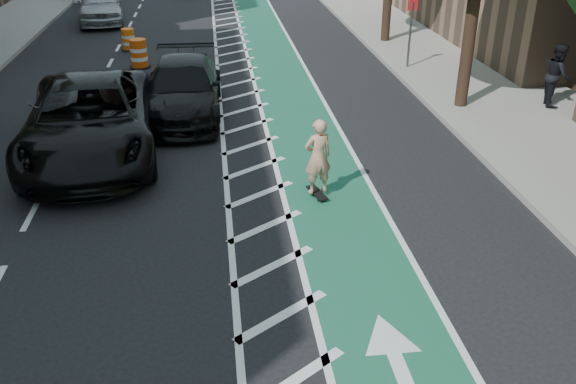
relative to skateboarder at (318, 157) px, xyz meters
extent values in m
plane|color=black|center=(-2.72, -2.58, -0.93)|extent=(120.00, 120.00, 0.00)
cube|color=#1B5E42|center=(0.28, 7.42, -0.92)|extent=(2.00, 90.00, 0.01)
cube|color=silver|center=(-1.22, 7.42, -0.92)|extent=(1.40, 90.00, 0.01)
cube|color=gray|center=(6.78, 7.42, -0.85)|extent=(5.00, 90.00, 0.15)
cube|color=gray|center=(4.33, 7.42, -0.85)|extent=(0.12, 90.00, 0.16)
cylinder|color=#382619|center=(5.18, 5.42, 1.27)|extent=(0.36, 0.36, 4.40)
cylinder|color=#4C4C4C|center=(4.88, 9.42, 0.27)|extent=(0.08, 0.08, 2.40)
cube|color=red|center=(4.88, 9.42, 1.37)|extent=(0.35, 0.02, 0.35)
cube|color=black|center=(0.00, 0.00, -0.84)|extent=(0.39, 0.77, 0.03)
cylinder|color=black|center=(-0.14, 0.22, -0.90)|extent=(0.04, 0.06, 0.06)
cylinder|color=black|center=(0.01, 0.26, -0.90)|extent=(0.04, 0.06, 0.06)
cylinder|color=black|center=(-0.01, -0.26, -0.90)|extent=(0.04, 0.06, 0.06)
cylinder|color=black|center=(0.14, -0.22, -0.90)|extent=(0.04, 0.06, 0.06)
imported|color=tan|center=(0.00, 0.00, 0.00)|extent=(0.69, 0.54, 1.66)
imported|color=black|center=(-5.12, 2.99, -0.02)|extent=(3.56, 6.79, 1.82)
imported|color=black|center=(-2.98, 5.67, -0.16)|extent=(2.30, 5.37, 1.54)
imported|color=#A9A9AF|center=(-7.31, 19.64, -0.08)|extent=(2.64, 5.22, 1.71)
imported|color=black|center=(7.86, 4.73, 0.13)|extent=(0.91, 1.04, 1.81)
cylinder|color=#F6620C|center=(-6.52, 6.42, -0.53)|extent=(0.46, 0.46, 0.80)
cylinder|color=silver|center=(-6.52, 6.42, -0.66)|extent=(0.47, 0.47, 0.11)
cylinder|color=silver|center=(-6.52, 6.42, -0.42)|extent=(0.47, 0.47, 0.11)
cylinder|color=black|center=(-6.52, 6.42, -0.91)|extent=(0.58, 0.58, 0.04)
cylinder|color=#E9530C|center=(-4.74, 11.04, -0.41)|extent=(0.60, 0.60, 1.03)
cylinder|color=silver|center=(-4.74, 11.04, -0.58)|extent=(0.61, 0.61, 0.14)
cylinder|color=silver|center=(-4.74, 11.04, -0.26)|extent=(0.61, 0.61, 0.14)
cylinder|color=black|center=(-4.74, 11.04, -0.91)|extent=(0.76, 0.76, 0.05)
cylinder|color=orange|center=(-5.41, 13.76, -0.50)|extent=(0.50, 0.50, 0.87)
cylinder|color=silver|center=(-5.41, 13.76, -0.64)|extent=(0.51, 0.51, 0.12)
cylinder|color=silver|center=(-5.41, 13.76, -0.37)|extent=(0.51, 0.51, 0.12)
cylinder|color=black|center=(-5.41, 13.76, -0.91)|extent=(0.63, 0.63, 0.04)
camera|label=1|loc=(-2.06, -11.53, 5.09)|focal=38.00mm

